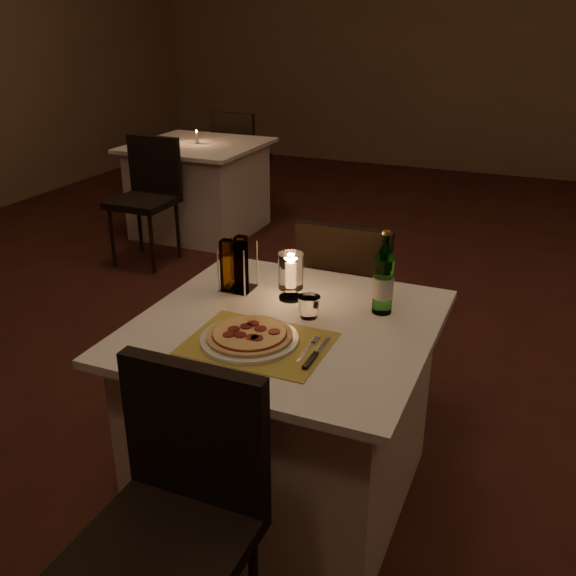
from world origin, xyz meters
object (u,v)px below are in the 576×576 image
at_px(chair_far, 348,295).
at_px(tumbler, 309,307).
at_px(water_bottle, 383,280).
at_px(hurricane_candle, 291,273).
at_px(chair_near, 179,499).
at_px(plate, 250,339).
at_px(main_table, 286,411).
at_px(neighbor_table_left, 200,188).
at_px(pizza, 249,335).

xyz_separation_m(chair_far, tumbler, (0.06, -0.65, 0.23)).
height_order(water_bottle, hurricane_candle, water_bottle).
xyz_separation_m(chair_near, plate, (-0.05, 0.53, 0.20)).
height_order(main_table, plate, plate).
distance_m(main_table, plate, 0.42).
bearing_deg(hurricane_candle, main_table, -72.23).
bearing_deg(neighbor_table_left, chair_far, -45.65).
bearing_deg(chair_near, plate, 95.35).
bearing_deg(chair_near, pizza, 95.35).
height_order(chair_far, tumbler, chair_far).
distance_m(plate, tumbler, 0.27).
height_order(main_table, pizza, pizza).
xyz_separation_m(main_table, neighbor_table_left, (-1.93, 2.69, 0.00)).
relative_size(plate, tumbler, 4.04).
bearing_deg(neighbor_table_left, hurricane_candle, -53.21).
relative_size(chair_near, water_bottle, 2.97).
bearing_deg(plate, tumbler, 66.14).
distance_m(main_table, chair_near, 0.74).
xyz_separation_m(plate, pizza, (0.00, 0.00, 0.02)).
bearing_deg(water_bottle, plate, -130.69).
height_order(chair_far, neighbor_table_left, chair_far).
bearing_deg(chair_far, hurricane_candle, -96.48).
distance_m(chair_far, neighbor_table_left, 2.77).
distance_m(pizza, tumbler, 0.27).
xyz_separation_m(chair_far, water_bottle, (0.28, -0.51, 0.31)).
relative_size(main_table, plate, 3.12).
bearing_deg(hurricane_candle, chair_far, 83.52).
bearing_deg(water_bottle, main_table, -143.80).
distance_m(main_table, neighbor_table_left, 3.31).
xyz_separation_m(chair_far, hurricane_candle, (-0.06, -0.53, 0.30)).
bearing_deg(plate, chair_near, -84.65).
bearing_deg(main_table, neighbor_table_left, 125.68).
relative_size(plate, hurricane_candle, 1.78).
bearing_deg(pizza, main_table, 74.48).
relative_size(main_table, chair_far, 1.11).
height_order(main_table, tumbler, tumbler).
bearing_deg(chair_near, neighbor_table_left, 119.57).
relative_size(chair_near, hurricane_candle, 5.02).
bearing_deg(tumbler, main_table, -131.46).
height_order(pizza, neighbor_table_left, pizza).
distance_m(chair_far, hurricane_candle, 0.61).
bearing_deg(main_table, hurricane_candle, 107.77).
distance_m(chair_far, tumbler, 0.69).
xyz_separation_m(pizza, hurricane_candle, (-0.01, 0.37, 0.08)).
xyz_separation_m(water_bottle, hurricane_candle, (-0.34, -0.02, -0.02)).
bearing_deg(chair_far, pizza, -93.20).
relative_size(chair_far, pizza, 3.21).
bearing_deg(pizza, water_bottle, 49.31).
xyz_separation_m(chair_far, neighbor_table_left, (-1.93, 1.98, -0.18)).
xyz_separation_m(pizza, water_bottle, (0.33, 0.39, 0.09)).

